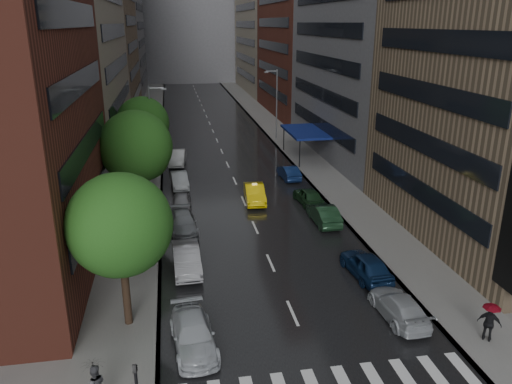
% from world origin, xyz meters
% --- Properties ---
extents(ground, '(220.00, 220.00, 0.00)m').
position_xyz_m(ground, '(0.00, 0.00, 0.00)').
color(ground, gray).
rests_on(ground, ground).
extents(road, '(14.00, 140.00, 0.01)m').
position_xyz_m(road, '(0.00, 50.00, 0.01)').
color(road, black).
rests_on(road, ground).
extents(sidewalk_left, '(4.00, 140.00, 0.15)m').
position_xyz_m(sidewalk_left, '(-9.00, 50.00, 0.07)').
color(sidewalk_left, gray).
rests_on(sidewalk_left, ground).
extents(sidewalk_right, '(4.00, 140.00, 0.15)m').
position_xyz_m(sidewalk_right, '(9.00, 50.00, 0.07)').
color(sidewalk_right, gray).
rests_on(sidewalk_right, ground).
extents(buildings_left, '(8.00, 108.00, 38.00)m').
position_xyz_m(buildings_left, '(-15.00, 58.79, 15.99)').
color(buildings_left, maroon).
rests_on(buildings_left, ground).
extents(buildings_right, '(8.05, 109.10, 36.00)m').
position_xyz_m(buildings_right, '(15.00, 56.70, 15.03)').
color(buildings_right, '#937A5B').
rests_on(buildings_right, ground).
extents(building_far, '(40.00, 14.00, 32.00)m').
position_xyz_m(building_far, '(0.00, 118.00, 16.00)').
color(building_far, slate).
rests_on(building_far, ground).
extents(tree_near, '(5.13, 5.13, 8.17)m').
position_xyz_m(tree_near, '(-8.60, 4.36, 5.59)').
color(tree_near, '#382619').
rests_on(tree_near, ground).
extents(tree_mid, '(5.49, 5.49, 8.75)m').
position_xyz_m(tree_mid, '(-8.60, 18.85, 5.99)').
color(tree_mid, '#382619').
rests_on(tree_mid, ground).
extents(tree_far, '(5.11, 5.11, 8.14)m').
position_xyz_m(tree_far, '(-8.60, 30.42, 5.57)').
color(tree_far, '#382619').
rests_on(tree_far, ground).
extents(taxi, '(1.92, 4.74, 1.53)m').
position_xyz_m(taxi, '(0.93, 21.68, 0.77)').
color(taxi, yellow).
rests_on(taxi, ground).
extents(parked_cars_left, '(2.39, 38.03, 1.57)m').
position_xyz_m(parked_cars_left, '(-5.40, 17.78, 0.72)').
color(parked_cars_left, silver).
rests_on(parked_cars_left, ground).
extents(parked_cars_right, '(2.24, 29.60, 1.56)m').
position_xyz_m(parked_cars_right, '(5.40, 13.69, 0.73)').
color(parked_cars_right, '#ADB1B7').
rests_on(parked_cars_right, ground).
extents(ped_black_umbrella, '(1.04, 0.98, 2.09)m').
position_xyz_m(ped_black_umbrella, '(-9.46, -1.44, 1.38)').
color(ped_black_umbrella, '#4B4B50').
rests_on(ped_black_umbrella, sidewalk_left).
extents(ped_red_umbrella, '(1.11, 1.08, 2.01)m').
position_xyz_m(ped_red_umbrella, '(8.72, -0.14, 1.33)').
color(ped_red_umbrella, black).
rests_on(ped_red_umbrella, sidewalk_right).
extents(street_lamp_left, '(1.74, 0.22, 9.00)m').
position_xyz_m(street_lamp_left, '(-7.72, 30.00, 4.89)').
color(street_lamp_left, gray).
rests_on(street_lamp_left, sidewalk_left).
extents(street_lamp_right, '(1.74, 0.22, 9.00)m').
position_xyz_m(street_lamp_right, '(7.72, 45.00, 4.89)').
color(street_lamp_right, gray).
rests_on(street_lamp_right, sidewalk_right).
extents(awning, '(4.00, 8.00, 3.12)m').
position_xyz_m(awning, '(8.98, 35.00, 3.13)').
color(awning, navy).
rests_on(awning, sidewalk_right).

